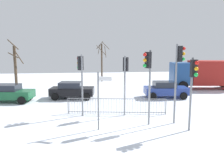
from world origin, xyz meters
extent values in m
plane|color=silver|center=(0.00, 0.00, 0.00)|extent=(60.00, 60.00, 0.00)
cylinder|color=slate|center=(1.53, -0.11, 2.15)|extent=(0.11, 0.11, 4.30)
cube|color=black|center=(1.39, -0.19, 3.75)|extent=(0.35, 0.39, 0.90)
sphere|color=red|center=(1.17, -0.30, 4.05)|extent=(0.20, 0.20, 0.20)
sphere|color=orange|center=(1.17, -0.30, 3.75)|extent=(0.20, 0.20, 0.20)
sphere|color=green|center=(1.17, -0.30, 3.45)|extent=(0.20, 0.20, 0.20)
cylinder|color=slate|center=(3.09, -0.03, 2.32)|extent=(0.11, 0.11, 4.64)
cube|color=black|center=(3.25, -0.02, 4.09)|extent=(0.24, 0.33, 0.90)
sphere|color=red|center=(3.50, -0.01, 4.39)|extent=(0.20, 0.20, 0.20)
sphere|color=orange|center=(3.50, -0.01, 4.09)|extent=(0.20, 0.20, 0.20)
sphere|color=green|center=(3.50, -0.01, 3.79)|extent=(0.20, 0.20, 0.20)
cylinder|color=slate|center=(0.45, 1.95, 1.97)|extent=(0.11, 0.11, 3.93)
cube|color=black|center=(0.53, 2.09, 3.38)|extent=(0.39, 0.35, 0.90)
sphere|color=red|center=(0.65, 2.31, 3.68)|extent=(0.20, 0.20, 0.20)
sphere|color=orange|center=(0.65, 2.31, 3.38)|extent=(0.20, 0.20, 0.20)
sphere|color=green|center=(0.65, 2.31, 3.08)|extent=(0.20, 0.20, 0.20)
cylinder|color=slate|center=(3.43, -1.30, 1.96)|extent=(0.11, 0.11, 3.93)
cube|color=black|center=(3.44, -1.47, 3.38)|extent=(0.33, 0.23, 0.90)
sphere|color=red|center=(3.45, -1.72, 3.68)|extent=(0.20, 0.20, 0.20)
sphere|color=orange|center=(3.45, -1.72, 3.38)|extent=(0.20, 0.20, 0.20)
sphere|color=green|center=(3.45, -1.72, 3.08)|extent=(0.20, 0.20, 0.20)
cylinder|color=slate|center=(-2.32, 2.14, 2.01)|extent=(0.11, 0.11, 4.01)
cube|color=black|center=(-2.40, 2.28, 3.46)|extent=(0.39, 0.35, 0.90)
sphere|color=red|center=(-2.53, 2.49, 3.76)|extent=(0.20, 0.20, 0.20)
sphere|color=orange|center=(-2.53, 2.49, 3.46)|extent=(0.20, 0.20, 0.20)
sphere|color=green|center=(-2.53, 2.49, 3.16)|extent=(0.20, 0.20, 0.20)
cylinder|color=slate|center=(-1.42, -0.63, 1.59)|extent=(0.09, 0.09, 3.17)
cube|color=white|center=(-1.05, -0.78, 2.82)|extent=(0.66, 0.29, 0.22)
cube|color=slate|center=(-0.04, 2.29, 1.05)|extent=(6.55, 1.02, 0.04)
cube|color=slate|center=(-0.04, 2.29, 0.12)|extent=(6.55, 1.02, 0.04)
cylinder|color=slate|center=(-3.22, 2.77, 0.53)|extent=(0.02, 0.02, 1.05)
cylinder|color=slate|center=(-3.04, 2.74, 0.53)|extent=(0.02, 0.02, 1.05)
cylinder|color=slate|center=(-2.86, 2.72, 0.53)|extent=(0.02, 0.02, 1.05)
cylinder|color=slate|center=(-2.69, 2.69, 0.53)|extent=(0.02, 0.02, 1.05)
cylinder|color=slate|center=(-2.51, 2.66, 0.53)|extent=(0.02, 0.02, 1.05)
cylinder|color=slate|center=(-2.33, 2.64, 0.53)|extent=(0.02, 0.02, 1.05)
cylinder|color=slate|center=(-2.16, 2.61, 0.53)|extent=(0.02, 0.02, 1.05)
cylinder|color=slate|center=(-1.98, 2.58, 0.53)|extent=(0.02, 0.02, 1.05)
cylinder|color=slate|center=(-1.80, 2.56, 0.53)|extent=(0.02, 0.02, 1.05)
cylinder|color=slate|center=(-1.63, 2.53, 0.53)|extent=(0.02, 0.02, 1.05)
cylinder|color=slate|center=(-1.45, 2.50, 0.53)|extent=(0.02, 0.02, 1.05)
cylinder|color=slate|center=(-1.27, 2.48, 0.53)|extent=(0.02, 0.02, 1.05)
cylinder|color=slate|center=(-1.10, 2.45, 0.53)|extent=(0.02, 0.02, 1.05)
cylinder|color=slate|center=(-0.92, 2.42, 0.53)|extent=(0.02, 0.02, 1.05)
cylinder|color=slate|center=(-0.74, 2.40, 0.53)|extent=(0.02, 0.02, 1.05)
cylinder|color=slate|center=(-0.57, 2.37, 0.53)|extent=(0.02, 0.02, 1.05)
cylinder|color=slate|center=(-0.39, 2.34, 0.53)|extent=(0.02, 0.02, 1.05)
cylinder|color=slate|center=(-0.21, 2.32, 0.53)|extent=(0.02, 0.02, 1.05)
cylinder|color=slate|center=(-0.04, 2.29, 0.53)|extent=(0.02, 0.02, 1.05)
cylinder|color=slate|center=(0.14, 2.26, 0.53)|extent=(0.02, 0.02, 1.05)
cylinder|color=slate|center=(0.32, 2.24, 0.53)|extent=(0.02, 0.02, 1.05)
cylinder|color=slate|center=(0.49, 2.21, 0.53)|extent=(0.02, 0.02, 1.05)
cylinder|color=slate|center=(0.67, 2.18, 0.53)|extent=(0.02, 0.02, 1.05)
cylinder|color=slate|center=(0.85, 2.16, 0.53)|extent=(0.02, 0.02, 1.05)
cylinder|color=slate|center=(1.02, 2.13, 0.53)|extent=(0.02, 0.02, 1.05)
cylinder|color=slate|center=(1.20, 2.10, 0.53)|extent=(0.02, 0.02, 1.05)
cylinder|color=slate|center=(1.38, 2.08, 0.53)|extent=(0.02, 0.02, 1.05)
cylinder|color=slate|center=(1.55, 2.05, 0.53)|extent=(0.02, 0.02, 1.05)
cylinder|color=slate|center=(1.73, 2.02, 0.53)|extent=(0.02, 0.02, 1.05)
cylinder|color=slate|center=(1.91, 2.00, 0.53)|extent=(0.02, 0.02, 1.05)
cylinder|color=slate|center=(2.08, 1.97, 0.53)|extent=(0.02, 0.02, 1.05)
cylinder|color=slate|center=(2.26, 1.94, 0.53)|extent=(0.02, 0.02, 1.05)
cylinder|color=slate|center=(2.44, 1.92, 0.53)|extent=(0.02, 0.02, 1.05)
cylinder|color=slate|center=(2.61, 1.89, 0.53)|extent=(0.02, 0.02, 1.05)
cylinder|color=slate|center=(2.79, 1.86, 0.53)|extent=(0.02, 0.02, 1.05)
cylinder|color=slate|center=(2.97, 1.84, 0.53)|extent=(0.02, 0.02, 1.05)
cylinder|color=slate|center=(3.14, 1.81, 0.53)|extent=(0.02, 0.02, 1.05)
cylinder|color=slate|center=(-3.31, 2.78, 0.53)|extent=(0.06, 0.06, 1.05)
cylinder|color=slate|center=(3.23, 1.80, 0.53)|extent=(0.06, 0.06, 1.05)
cube|color=black|center=(-3.30, 7.65, 0.65)|extent=(3.98, 2.16, 0.65)
cube|color=#1E232D|center=(-3.45, 7.66, 1.20)|extent=(2.07, 1.72, 0.55)
cylinder|color=black|center=(-1.85, 8.32, 0.32)|extent=(0.66, 0.30, 0.64)
cylinder|color=black|center=(-2.07, 6.63, 0.32)|extent=(0.66, 0.30, 0.64)
cylinder|color=black|center=(-4.53, 8.66, 0.32)|extent=(0.66, 0.30, 0.64)
cylinder|color=black|center=(-4.74, 6.97, 0.32)|extent=(0.66, 0.30, 0.64)
cube|color=navy|center=(5.09, 7.01, 0.65)|extent=(3.94, 2.03, 0.65)
cube|color=#1E232D|center=(4.95, 7.03, 1.20)|extent=(2.03, 1.66, 0.55)
cylinder|color=black|center=(6.52, 7.74, 0.32)|extent=(0.66, 0.28, 0.64)
cylinder|color=black|center=(6.36, 6.05, 0.32)|extent=(0.66, 0.28, 0.64)
cylinder|color=black|center=(3.83, 7.98, 0.32)|extent=(0.66, 0.28, 0.64)
cylinder|color=black|center=(3.67, 6.29, 0.32)|extent=(0.66, 0.28, 0.64)
cube|color=#195933|center=(-8.41, 6.84, 0.65)|extent=(3.99, 2.18, 0.65)
cube|color=#1E232D|center=(-8.56, 6.86, 1.20)|extent=(2.08, 1.74, 0.55)
cylinder|color=black|center=(-6.96, 7.51, 0.32)|extent=(0.66, 0.30, 0.64)
cylinder|color=black|center=(-7.19, 5.83, 0.32)|extent=(0.66, 0.30, 0.64)
cube|color=maroon|center=(11.83, 10.93, 1.80)|extent=(5.27, 3.03, 2.60)
cube|color=navy|center=(8.31, 11.39, 1.70)|extent=(2.28, 2.54, 2.40)
cylinder|color=black|center=(8.15, 10.20, 0.50)|extent=(1.03, 0.43, 1.00)
cylinder|color=black|center=(8.46, 12.58, 0.50)|extent=(1.03, 0.43, 1.00)
cylinder|color=black|center=(13.67, 11.90, 0.50)|extent=(1.03, 0.43, 1.00)
cylinder|color=#473828|center=(0.08, 18.25, 2.53)|extent=(0.21, 0.21, 5.06)
cylinder|color=#473828|center=(-0.16, 18.69, 4.89)|extent=(0.96, 0.57, 1.07)
cylinder|color=#473828|center=(-0.03, 17.65, 4.22)|extent=(1.27, 0.31, 1.31)
cylinder|color=#473828|center=(0.58, 17.75, 4.81)|extent=(1.09, 1.08, 1.02)
cylinder|color=#473828|center=(0.56, 18.12, 3.99)|extent=(0.35, 1.04, 1.54)
cylinder|color=#473828|center=(-0.25, 18.42, 4.36)|extent=(0.42, 0.75, 1.33)
cylinder|color=#473828|center=(-9.66, 13.12, 2.36)|extent=(0.30, 0.30, 4.72)
cylinder|color=#473828|center=(-9.12, 12.90, 3.43)|extent=(0.57, 1.20, 1.38)
cylinder|color=#473828|center=(-9.61, 12.61, 4.84)|extent=(1.10, 0.21, 1.10)
cylinder|color=#473828|center=(-9.65, 12.61, 3.70)|extent=(1.07, 0.14, 0.66)
camera|label=1|loc=(-2.04, -12.53, 4.35)|focal=36.47mm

